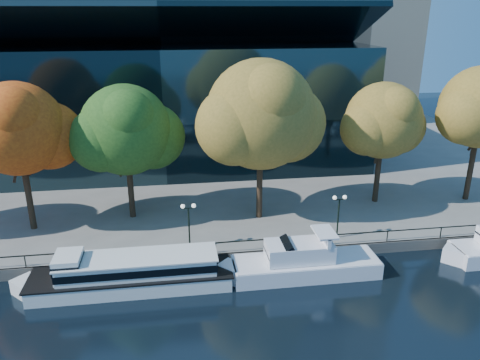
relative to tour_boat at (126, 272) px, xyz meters
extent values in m
plane|color=black|center=(7.04, -0.69, -1.34)|extent=(160.00, 160.00, 0.00)
cube|color=slate|center=(7.04, 35.81, -0.84)|extent=(90.00, 67.00, 1.00)
cube|color=#47443F|center=(7.04, 2.36, -0.84)|extent=(90.00, 0.25, 1.00)
cube|color=black|center=(7.04, 2.56, 0.61)|extent=(88.20, 0.08, 0.08)
cube|color=black|center=(7.04, 2.56, 0.11)|extent=(0.07, 0.07, 0.90)
cube|color=black|center=(3.04, 31.31, 6.66)|extent=(50.00, 24.00, 16.00)
cube|color=black|center=(3.04, 27.31, 16.16)|extent=(50.00, 17.14, 7.86)
cube|color=white|center=(0.38, 0.00, -0.75)|extent=(14.93, 3.63, 1.17)
cube|color=black|center=(0.38, 0.00, -0.14)|extent=(15.23, 3.70, 0.13)
cube|color=white|center=(-7.09, 0.00, -0.75)|extent=(3.00, 3.00, 1.17)
cube|color=white|center=(0.91, 0.00, 0.53)|extent=(11.64, 2.97, 1.28)
cube|color=black|center=(0.91, 0.00, 0.58)|extent=(11.79, 3.05, 0.59)
cube|color=white|center=(0.91, 0.00, 1.22)|extent=(11.94, 3.12, 0.11)
cube|color=white|center=(-4.10, 0.00, 0.85)|extent=(1.92, 2.54, 1.92)
cube|color=black|center=(-4.10, 0.00, 1.06)|extent=(1.97, 2.61, 0.75)
cube|color=white|center=(13.97, -0.15, -0.67)|extent=(11.64, 3.33, 1.33)
cube|color=white|center=(8.14, -0.15, -0.67)|extent=(2.55, 2.55, 1.33)
cube|color=white|center=(13.97, -0.15, 0.02)|extent=(11.41, 3.26, 0.09)
cube|color=white|center=(13.38, -0.15, 0.83)|extent=(5.24, 2.50, 1.44)
cube|color=black|center=(11.87, -0.15, 0.94)|extent=(2.29, 2.40, 1.82)
cube|color=white|center=(15.36, -0.15, 1.88)|extent=(0.28, 2.60, 0.89)
cube|color=white|center=(15.36, -0.15, 2.32)|extent=(1.55, 2.60, 0.17)
cube|color=white|center=(26.97, -0.14, -0.69)|extent=(2.40, 2.40, 1.30)
cylinder|color=black|center=(-9.16, 9.67, 3.43)|extent=(0.56, 0.56, 7.53)
cylinder|color=black|center=(-8.66, 9.87, 6.38)|extent=(1.20, 1.81, 3.76)
cylinder|color=black|center=(-9.56, 9.37, 6.11)|extent=(1.10, 1.24, 3.37)
sphere|color=#A32D0D|center=(-9.16, 9.67, 9.07)|extent=(8.08, 8.08, 8.08)
sphere|color=#A32D0D|center=(-6.94, 10.89, 8.06)|extent=(6.06, 6.06, 6.06)
sphere|color=#A32D0D|center=(-8.76, 8.06, 10.49)|extent=(4.85, 4.85, 4.85)
cylinder|color=black|center=(-0.27, 11.01, 3.13)|extent=(0.56, 0.56, 6.94)
cylinder|color=black|center=(0.23, 11.21, 5.85)|extent=(1.13, 1.69, 3.48)
cylinder|color=black|center=(-0.67, 10.71, 5.61)|extent=(1.04, 1.17, 3.11)
sphere|color=#204916|center=(-0.27, 11.01, 8.33)|extent=(8.34, 8.34, 8.34)
sphere|color=#204916|center=(2.02, 12.26, 7.29)|extent=(6.26, 6.26, 6.26)
sphere|color=#204916|center=(-2.36, 10.18, 7.71)|extent=(5.84, 5.84, 5.84)
sphere|color=#204916|center=(0.14, 9.34, 9.79)|extent=(5.01, 5.01, 5.01)
cylinder|color=black|center=(11.91, 9.15, 3.71)|extent=(0.56, 0.56, 8.09)
cylinder|color=black|center=(12.41, 9.35, 6.88)|extent=(1.26, 1.92, 4.04)
cylinder|color=black|center=(11.51, 8.85, 6.59)|extent=(1.15, 1.31, 3.61)
sphere|color=brown|center=(11.91, 9.15, 9.77)|extent=(10.01, 10.01, 10.01)
sphere|color=brown|center=(14.66, 10.65, 8.52)|extent=(7.50, 7.50, 7.50)
sphere|color=brown|center=(9.41, 8.15, 9.02)|extent=(7.00, 7.00, 7.00)
sphere|color=brown|center=(12.41, 7.15, 11.52)|extent=(6.00, 6.00, 6.00)
cylinder|color=black|center=(24.72, 11.33, 3.12)|extent=(0.56, 0.56, 6.92)
cylinder|color=black|center=(25.22, 11.53, 5.84)|extent=(1.13, 1.69, 3.47)
cylinder|color=black|center=(24.32, 11.03, 5.59)|extent=(1.03, 1.17, 3.10)
sphere|color=brown|center=(24.72, 11.33, 8.31)|extent=(7.61, 7.61, 7.61)
sphere|color=brown|center=(26.81, 12.47, 7.36)|extent=(5.71, 5.71, 5.71)
sphere|color=brown|center=(22.82, 10.57, 7.74)|extent=(5.33, 5.33, 5.33)
sphere|color=brown|center=(25.10, 9.80, 9.64)|extent=(4.57, 4.57, 4.57)
cylinder|color=black|center=(34.55, 10.50, 3.61)|extent=(0.56, 0.56, 7.89)
cylinder|color=black|center=(35.05, 10.70, 6.71)|extent=(1.24, 1.88, 3.94)
cylinder|color=black|center=(34.15, 10.20, 6.43)|extent=(1.13, 1.29, 3.53)
sphere|color=brown|center=(32.50, 9.68, 8.91)|extent=(5.75, 5.75, 5.75)
cylinder|color=black|center=(4.95, 3.81, 1.46)|extent=(0.14, 0.14, 3.60)
cube|color=black|center=(4.95, 3.81, 3.31)|extent=(0.90, 0.06, 0.06)
sphere|color=white|center=(4.50, 3.81, 3.51)|extent=(0.36, 0.36, 0.36)
sphere|color=white|center=(5.40, 3.81, 3.51)|extent=(0.36, 0.36, 0.36)
cylinder|color=black|center=(17.91, 3.81, 1.46)|extent=(0.14, 0.14, 3.60)
cube|color=black|center=(17.91, 3.81, 3.31)|extent=(0.90, 0.06, 0.06)
sphere|color=white|center=(17.46, 3.81, 3.51)|extent=(0.36, 0.36, 0.36)
sphere|color=white|center=(18.36, 3.81, 3.51)|extent=(0.36, 0.36, 0.36)
camera|label=1|loc=(4.09, -31.70, 18.74)|focal=35.00mm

